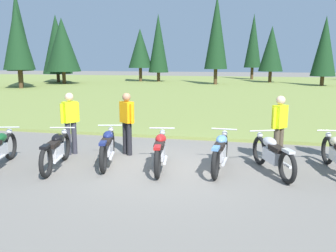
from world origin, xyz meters
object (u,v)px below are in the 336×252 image
motorcycle_red (160,151)px  rider_near_row_end (70,120)px  motorcycle_navy (108,147)px  motorcycle_sky_blue (220,152)px  rider_with_back_turned (279,125)px  rider_in_hivis_vest (127,120)px  motorcycle_black (56,150)px  motorcycle_silver (272,154)px

motorcycle_red → rider_near_row_end: (-2.66, 0.76, 0.51)m
motorcycle_navy → motorcycle_sky_blue: (2.73, 0.11, 0.00)m
rider_with_back_turned → motorcycle_navy: bearing=-165.5°
motorcycle_sky_blue → rider_with_back_turned: rider_with_back_turned is taller
rider_in_hivis_vest → rider_with_back_turned: 3.91m
rider_with_back_turned → motorcycle_black: bearing=-162.5°
motorcycle_black → rider_in_hivis_vest: (1.24, 1.53, 0.51)m
motorcycle_red → rider_in_hivis_vest: bearing=138.0°
motorcycle_silver → rider_near_row_end: size_ratio=1.19×
motorcycle_sky_blue → rider_in_hivis_vest: bearing=161.5°
motorcycle_navy → rider_with_back_turned: bearing=14.5°
rider_in_hivis_vest → motorcycle_navy: bearing=-100.3°
motorcycle_black → rider_in_hivis_vest: 2.03m
rider_in_hivis_vest → rider_near_row_end: same height
motorcycle_red → rider_with_back_turned: rider_with_back_turned is taller
motorcycle_black → motorcycle_silver: same height
motorcycle_sky_blue → rider_in_hivis_vest: size_ratio=1.26×
motorcycle_red → motorcycle_silver: 2.55m
motorcycle_navy → motorcycle_sky_blue: bearing=2.2°
rider_in_hivis_vest → rider_near_row_end: 1.52m
rider_near_row_end → rider_with_back_turned: size_ratio=1.00×
motorcycle_red → motorcycle_sky_blue: (1.38, 0.20, 0.00)m
motorcycle_navy → motorcycle_silver: (3.89, 0.14, 0.00)m
motorcycle_navy → rider_in_hivis_vest: rider_in_hivis_vest is taller
rider_with_back_turned → motorcycle_sky_blue: bearing=-144.9°
motorcycle_sky_blue → motorcycle_navy: bearing=-177.8°
rider_in_hivis_vest → motorcycle_red: bearing=-42.0°
motorcycle_navy → motorcycle_black: bearing=-151.9°
motorcycle_silver → motorcycle_navy: bearing=-177.9°
motorcycle_black → rider_near_row_end: bearing=101.6°
rider_near_row_end → rider_in_hivis_vest: bearing=11.5°
rider_in_hivis_vest → rider_with_back_turned: size_ratio=1.00×
motorcycle_sky_blue → rider_with_back_turned: size_ratio=1.26×
motorcycle_sky_blue → rider_in_hivis_vest: rider_in_hivis_vest is taller
motorcycle_red → motorcycle_black: bearing=-169.0°
rider_with_back_turned → motorcycle_red: bearing=-157.1°
motorcycle_silver → rider_in_hivis_vest: 3.84m
rider_in_hivis_vest → rider_near_row_end: bearing=-168.5°
motorcycle_black → motorcycle_navy: size_ratio=1.01×
motorcycle_black → motorcycle_sky_blue: (3.79, 0.67, 0.00)m
motorcycle_sky_blue → rider_near_row_end: bearing=172.2°
motorcycle_silver → rider_near_row_end: bearing=174.3°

